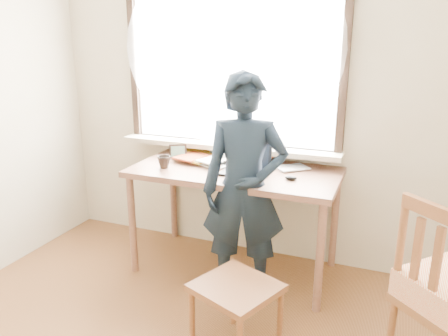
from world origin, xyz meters
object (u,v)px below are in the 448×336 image
at_px(person, 244,190).
at_px(mug_dark, 164,162).
at_px(work_chair, 236,295).
at_px(mug_white, 224,155).
at_px(desk, 235,180).
at_px(laptop, 247,165).

bearing_deg(person, mug_dark, 153.85).
distance_m(mug_dark, work_chair, 1.23).
distance_m(mug_white, work_chair, 1.30).
bearing_deg(mug_dark, desk, 18.73).
bearing_deg(person, work_chair, -90.03).
height_order(desk, mug_dark, mug_dark).
xyz_separation_m(laptop, mug_white, (-0.26, 0.22, -0.01)).
bearing_deg(mug_dark, work_chair, -40.39).
height_order(laptop, work_chair, laptop).
distance_m(work_chair, person, 0.75).
xyz_separation_m(mug_white, work_chair, (0.51, -1.09, -0.51)).
bearing_deg(person, desk, 105.47).
xyz_separation_m(mug_dark, work_chair, (0.86, -0.73, -0.51)).
bearing_deg(mug_white, desk, -49.04).
bearing_deg(work_chair, mug_white, 115.03).
xyz_separation_m(desk, mug_white, (-0.16, 0.18, 0.13)).
relative_size(desk, mug_white, 13.42).
height_order(mug_dark, person, person).
height_order(desk, laptop, laptop).
bearing_deg(work_chair, desk, 111.06).
bearing_deg(desk, mug_dark, -161.27).
bearing_deg(mug_white, work_chair, -64.97).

